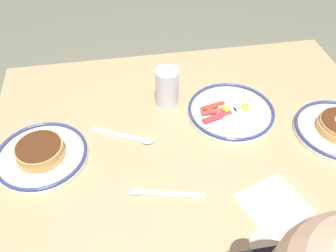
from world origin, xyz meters
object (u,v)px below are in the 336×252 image
Objects in this scene: plate_near_main at (231,111)px; plate_far_companion at (41,154)px; drinking_glass at (167,89)px; paper_napkin at (274,204)px; fork_near at (167,194)px; tea_spoon at (132,137)px.

plate_far_companion is (0.57, 0.09, 0.01)m from plate_near_main.
paper_napkin is at bearing 114.31° from drinking_glass.
plate_far_companion reaches higher than paper_napkin.
drinking_glass reaches higher than paper_napkin.
fork_near is at bearing -16.19° from paper_napkin.
drinking_glass is 0.64× the size of fork_near.
fork_near is at bearing 151.03° from plate_far_companion.
plate_near_main is 0.32m from tea_spoon.
drinking_glass is 0.69× the size of tea_spoon.
drinking_glass is 0.20m from tea_spoon.
plate_far_companion is 0.37m from fork_near.
drinking_glass is (0.19, -0.09, 0.04)m from plate_near_main.
fork_near reaches higher than paper_napkin.
plate_near_main is 0.21m from drinking_glass.
tea_spoon is at bearing -41.59° from paper_napkin.
drinking_glass is at bearing -99.77° from fork_near.
fork_near is (0.06, 0.36, -0.05)m from drinking_glass.
plate_near_main is 1.40× the size of fork_near.
plate_near_main reaches higher than tea_spoon.
drinking_glass is at bearing -154.80° from plate_far_companion.
plate_near_main is 1.81× the size of paper_napkin.
plate_far_companion is 1.70× the size of paper_napkin.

